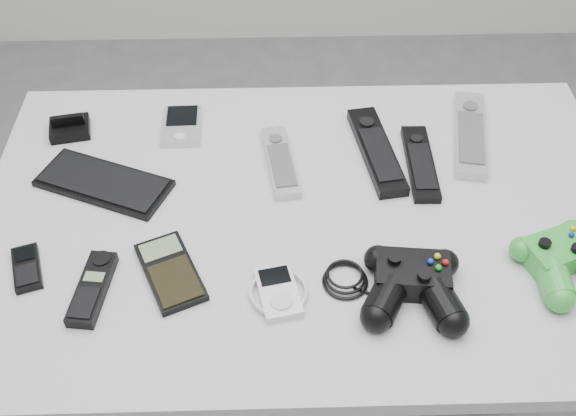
{
  "coord_description": "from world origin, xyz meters",
  "views": [
    {
      "loc": [
        -0.04,
        -0.87,
        1.61
      ],
      "look_at": [
        -0.02,
        -0.07,
        0.79
      ],
      "focal_mm": 42.0,
      "sensor_mm": 36.0,
      "label": 1
    }
  ],
  "objects_px": {
    "desk": "(307,238)",
    "calculator": "(170,271)",
    "controller_black": "(413,282)",
    "mp3_player": "(278,292)",
    "remote_silver_b": "(470,133)",
    "pda_keyboard": "(104,183)",
    "remote_black_b": "(420,162)",
    "controller_green": "(565,258)",
    "cordless_handset": "(92,288)",
    "remote_black_a": "(377,150)",
    "pda": "(182,125)",
    "remote_silver_a": "(280,161)",
    "mobile_phone": "(27,268)"
  },
  "relations": [
    {
      "from": "desk",
      "to": "calculator",
      "type": "distance_m",
      "value": 0.27
    },
    {
      "from": "controller_black",
      "to": "mp3_player",
      "type": "bearing_deg",
      "value": -174.22
    },
    {
      "from": "remote_silver_b",
      "to": "desk",
      "type": "bearing_deg",
      "value": -138.38
    },
    {
      "from": "pda_keyboard",
      "to": "remote_black_b",
      "type": "height_order",
      "value": "remote_black_b"
    },
    {
      "from": "remote_black_b",
      "to": "controller_green",
      "type": "distance_m",
      "value": 0.31
    },
    {
      "from": "cordless_handset",
      "to": "controller_green",
      "type": "bearing_deg",
      "value": 9.58
    },
    {
      "from": "desk",
      "to": "controller_black",
      "type": "relative_size",
      "value": 4.18
    },
    {
      "from": "remote_black_a",
      "to": "mp3_player",
      "type": "distance_m",
      "value": 0.38
    },
    {
      "from": "pda",
      "to": "controller_green",
      "type": "xyz_separation_m",
      "value": [
        0.64,
        -0.37,
        0.02
      ]
    },
    {
      "from": "pda_keyboard",
      "to": "mp3_player",
      "type": "distance_m",
      "value": 0.4
    },
    {
      "from": "remote_black_a",
      "to": "pda_keyboard",
      "type": "bearing_deg",
      "value": 179.23
    },
    {
      "from": "desk",
      "to": "remote_silver_a",
      "type": "xyz_separation_m",
      "value": [
        -0.04,
        0.12,
        0.08
      ]
    },
    {
      "from": "pda",
      "to": "remote_silver_a",
      "type": "height_order",
      "value": "remote_silver_a"
    },
    {
      "from": "controller_green",
      "to": "mp3_player",
      "type": "bearing_deg",
      "value": 165.13
    },
    {
      "from": "calculator",
      "to": "mp3_player",
      "type": "relative_size",
      "value": 1.53
    },
    {
      "from": "controller_black",
      "to": "mobile_phone",
      "type": "bearing_deg",
      "value": -179.64
    },
    {
      "from": "desk",
      "to": "mobile_phone",
      "type": "xyz_separation_m",
      "value": [
        -0.45,
        -0.12,
        0.07
      ]
    },
    {
      "from": "mobile_phone",
      "to": "pda_keyboard",
      "type": "bearing_deg",
      "value": 46.68
    },
    {
      "from": "remote_black_a",
      "to": "pda",
      "type": "bearing_deg",
      "value": 158.06
    },
    {
      "from": "desk",
      "to": "cordless_handset",
      "type": "relative_size",
      "value": 8.33
    },
    {
      "from": "controller_green",
      "to": "mobile_phone",
      "type": "bearing_deg",
      "value": 158.66
    },
    {
      "from": "cordless_handset",
      "to": "pda_keyboard",
      "type": "bearing_deg",
      "value": 102.66
    },
    {
      "from": "pda",
      "to": "remote_silver_b",
      "type": "height_order",
      "value": "remote_silver_b"
    },
    {
      "from": "remote_black_a",
      "to": "calculator",
      "type": "bearing_deg",
      "value": -151.14
    },
    {
      "from": "remote_black_a",
      "to": "controller_black",
      "type": "distance_m",
      "value": 0.33
    },
    {
      "from": "cordless_handset",
      "to": "desk",
      "type": "bearing_deg",
      "value": 33.01
    },
    {
      "from": "cordless_handset",
      "to": "controller_green",
      "type": "xyz_separation_m",
      "value": [
        0.74,
        0.03,
        0.01
      ]
    },
    {
      "from": "desk",
      "to": "controller_green",
      "type": "xyz_separation_m",
      "value": [
        0.4,
        -0.14,
        0.09
      ]
    },
    {
      "from": "pda_keyboard",
      "to": "remote_black_b",
      "type": "relative_size",
      "value": 1.2
    },
    {
      "from": "remote_silver_a",
      "to": "remote_black_b",
      "type": "distance_m",
      "value": 0.26
    },
    {
      "from": "remote_silver_b",
      "to": "controller_black",
      "type": "bearing_deg",
      "value": -103.75
    },
    {
      "from": "pda",
      "to": "remote_silver_b",
      "type": "distance_m",
      "value": 0.56
    },
    {
      "from": "remote_silver_b",
      "to": "calculator",
      "type": "distance_m",
      "value": 0.64
    },
    {
      "from": "pda_keyboard",
      "to": "remote_silver_b",
      "type": "relative_size",
      "value": 0.97
    },
    {
      "from": "remote_silver_a",
      "to": "controller_black",
      "type": "distance_m",
      "value": 0.36
    },
    {
      "from": "remote_silver_a",
      "to": "mobile_phone",
      "type": "height_order",
      "value": "remote_silver_a"
    },
    {
      "from": "mobile_phone",
      "to": "desk",
      "type": "bearing_deg",
      "value": -3.83
    },
    {
      "from": "desk",
      "to": "controller_black",
      "type": "bearing_deg",
      "value": -49.45
    },
    {
      "from": "desk",
      "to": "controller_green",
      "type": "distance_m",
      "value": 0.43
    },
    {
      "from": "remote_silver_a",
      "to": "calculator",
      "type": "xyz_separation_m",
      "value": [
        -0.18,
        -0.25,
        -0.0
      ]
    },
    {
      "from": "mp3_player",
      "to": "controller_green",
      "type": "distance_m",
      "value": 0.46
    },
    {
      "from": "desk",
      "to": "cordless_handset",
      "type": "xyz_separation_m",
      "value": [
        -0.34,
        -0.16,
        0.08
      ]
    },
    {
      "from": "remote_silver_a",
      "to": "pda",
      "type": "bearing_deg",
      "value": 141.75
    },
    {
      "from": "pda",
      "to": "mobile_phone",
      "type": "distance_m",
      "value": 0.41
    },
    {
      "from": "desk",
      "to": "remote_silver_a",
      "type": "relative_size",
      "value": 6.11
    },
    {
      "from": "pda",
      "to": "remote_silver_b",
      "type": "bearing_deg",
      "value": -5.94
    },
    {
      "from": "remote_silver_b",
      "to": "controller_green",
      "type": "distance_m",
      "value": 0.34
    },
    {
      "from": "remote_black_a",
      "to": "desk",
      "type": "bearing_deg",
      "value": -141.67
    },
    {
      "from": "remote_black_b",
      "to": "cordless_handset",
      "type": "bearing_deg",
      "value": -152.29
    },
    {
      "from": "controller_green",
      "to": "calculator",
      "type": "bearing_deg",
      "value": 159.5
    }
  ]
}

